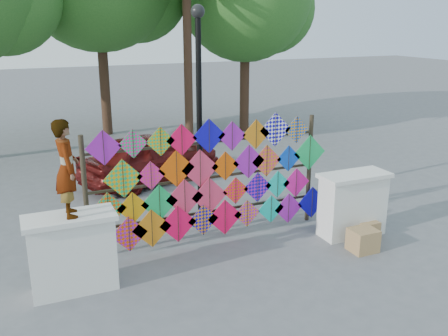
{
  "coord_description": "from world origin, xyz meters",
  "views": [
    {
      "loc": [
        -3.37,
        -7.68,
        4.17
      ],
      "look_at": [
        0.26,
        0.6,
        1.47
      ],
      "focal_mm": 40.0,
      "sensor_mm": 36.0,
      "label": 1
    }
  ],
  "objects_px": {
    "kite_rack": "(213,181)",
    "vendor_woman": "(67,168)",
    "lamppost": "(199,94)",
    "sedan": "(151,157)"
  },
  "relations": [
    {
      "from": "kite_rack",
      "to": "vendor_woman",
      "type": "bearing_deg",
      "value": -161.41
    },
    {
      "from": "kite_rack",
      "to": "sedan",
      "type": "height_order",
      "value": "kite_rack"
    },
    {
      "from": "kite_rack",
      "to": "lamppost",
      "type": "distance_m",
      "value": 1.98
    },
    {
      "from": "sedan",
      "to": "lamppost",
      "type": "relative_size",
      "value": 0.87
    },
    {
      "from": "vendor_woman",
      "to": "sedan",
      "type": "relative_size",
      "value": 0.39
    },
    {
      "from": "vendor_woman",
      "to": "lamppost",
      "type": "relative_size",
      "value": 0.34
    },
    {
      "from": "kite_rack",
      "to": "vendor_woman",
      "type": "xyz_separation_m",
      "value": [
        -2.74,
        -0.92,
        0.84
      ]
    },
    {
      "from": "kite_rack",
      "to": "lamppost",
      "type": "height_order",
      "value": "lamppost"
    },
    {
      "from": "kite_rack",
      "to": "vendor_woman",
      "type": "height_order",
      "value": "vendor_woman"
    },
    {
      "from": "vendor_woman",
      "to": "lamppost",
      "type": "height_order",
      "value": "lamppost"
    }
  ]
}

